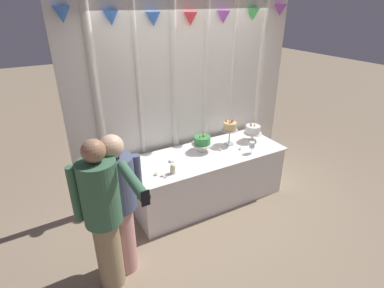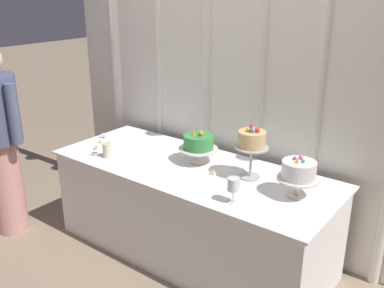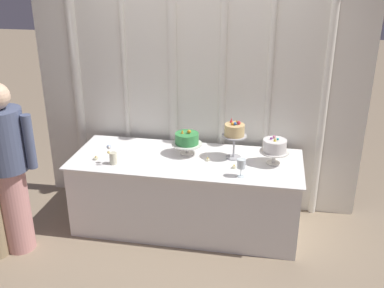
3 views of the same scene
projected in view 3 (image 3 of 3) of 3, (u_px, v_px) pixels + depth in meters
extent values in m
plane|color=gray|center=(185.00, 230.00, 4.35)|extent=(24.00, 24.00, 0.00)
cube|color=white|center=(196.00, 72.00, 4.37)|extent=(3.30, 0.04, 2.85)
cylinder|color=white|center=(75.00, 67.00, 4.56)|extent=(0.10, 0.10, 2.85)
cylinder|color=white|center=(124.00, 70.00, 4.47)|extent=(0.06, 0.06, 2.85)
cylinder|color=white|center=(173.00, 72.00, 4.39)|extent=(0.09, 0.09, 2.85)
cylinder|color=white|center=(223.00, 74.00, 4.30)|extent=(0.07, 0.07, 2.85)
cylinder|color=white|center=(270.00, 76.00, 4.23)|extent=(0.06, 0.06, 2.85)
cylinder|color=white|center=(327.00, 78.00, 4.14)|extent=(0.07, 0.07, 2.85)
cube|color=white|center=(186.00, 193.00, 4.31)|extent=(2.10, 0.79, 0.71)
cube|color=white|center=(186.00, 159.00, 4.17)|extent=(2.15, 0.84, 0.01)
cylinder|color=silver|center=(187.00, 153.00, 4.27)|extent=(0.13, 0.13, 0.01)
cylinder|color=silver|center=(187.00, 149.00, 4.25)|extent=(0.03, 0.03, 0.09)
cylinder|color=silver|center=(187.00, 144.00, 4.23)|extent=(0.29, 0.29, 0.01)
cylinder|color=#388E47|center=(187.00, 138.00, 4.21)|extent=(0.22, 0.22, 0.10)
sphere|color=orange|center=(189.00, 132.00, 4.18)|extent=(0.04, 0.04, 0.04)
cone|color=orange|center=(182.00, 131.00, 4.18)|extent=(0.03, 0.03, 0.04)
cylinder|color=#B2B2B7|center=(233.00, 157.00, 4.18)|extent=(0.14, 0.14, 0.01)
cylinder|color=#B2B2B7|center=(234.00, 147.00, 4.14)|extent=(0.02, 0.02, 0.21)
cylinder|color=#B2B2B7|center=(234.00, 136.00, 4.10)|extent=(0.23, 0.23, 0.01)
cylinder|color=#DBB775|center=(234.00, 130.00, 4.08)|extent=(0.18, 0.18, 0.11)
sphere|color=#DB333D|center=(239.00, 123.00, 4.05)|extent=(0.03, 0.03, 0.03)
cone|color=yellow|center=(237.00, 121.00, 4.09)|extent=(0.02, 0.02, 0.03)
cone|color=#DB333D|center=(231.00, 120.00, 4.10)|extent=(0.03, 0.03, 0.04)
sphere|color=orange|center=(232.00, 124.00, 4.03)|extent=(0.03, 0.03, 0.03)
sphere|color=blue|center=(235.00, 124.00, 4.03)|extent=(0.03, 0.03, 0.03)
cylinder|color=silver|center=(273.00, 163.00, 4.06)|extent=(0.12, 0.12, 0.01)
cylinder|color=silver|center=(274.00, 157.00, 4.04)|extent=(0.03, 0.03, 0.10)
cylinder|color=silver|center=(274.00, 152.00, 4.02)|extent=(0.26, 0.26, 0.01)
cylinder|color=white|center=(275.00, 146.00, 4.00)|extent=(0.21, 0.21, 0.11)
sphere|color=#2DB2B7|center=(278.00, 139.00, 3.97)|extent=(0.02, 0.02, 0.02)
sphere|color=pink|center=(274.00, 137.00, 4.01)|extent=(0.03, 0.03, 0.03)
sphere|color=purple|center=(271.00, 138.00, 3.98)|extent=(0.02, 0.02, 0.02)
cone|color=yellow|center=(275.00, 139.00, 3.94)|extent=(0.03, 0.03, 0.04)
cylinder|color=silver|center=(241.00, 176.00, 3.83)|extent=(0.06, 0.06, 0.00)
cylinder|color=silver|center=(241.00, 172.00, 3.81)|extent=(0.01, 0.01, 0.08)
cylinder|color=silver|center=(241.00, 164.00, 3.78)|extent=(0.08, 0.08, 0.08)
cylinder|color=beige|center=(113.00, 158.00, 4.04)|extent=(0.07, 0.07, 0.11)
sphere|color=white|center=(109.00, 148.00, 3.96)|extent=(0.02, 0.02, 0.02)
sphere|color=#E5C666|center=(109.00, 152.00, 3.98)|extent=(0.02, 0.02, 0.02)
sphere|color=silver|center=(109.00, 147.00, 4.01)|extent=(0.04, 0.04, 0.04)
cylinder|color=beige|center=(96.00, 159.00, 4.15)|extent=(0.05, 0.05, 0.02)
sphere|color=#F9CC4C|center=(96.00, 157.00, 4.14)|extent=(0.01, 0.01, 0.01)
cylinder|color=beige|center=(208.00, 160.00, 4.12)|extent=(0.04, 0.04, 0.02)
sphere|color=#F9CC4C|center=(208.00, 158.00, 4.11)|extent=(0.01, 0.01, 0.01)
cylinder|color=beige|center=(234.00, 167.00, 3.97)|extent=(0.04, 0.04, 0.02)
sphere|color=#F9CC4C|center=(234.00, 165.00, 3.97)|extent=(0.01, 0.01, 0.01)
cylinder|color=#D6938E|center=(16.00, 210.00, 3.94)|extent=(0.28, 0.28, 0.80)
cylinder|color=#4C5675|center=(3.00, 140.00, 3.69)|extent=(0.39, 0.39, 0.53)
cylinder|color=#4C5675|center=(29.00, 142.00, 3.67)|extent=(0.08, 0.08, 0.47)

